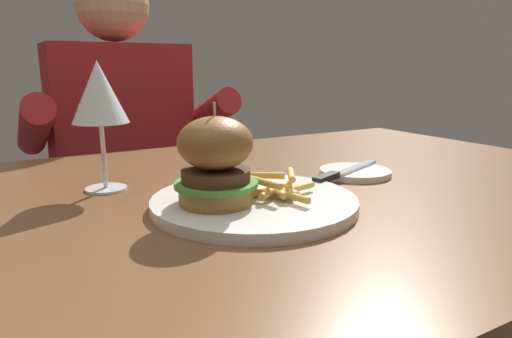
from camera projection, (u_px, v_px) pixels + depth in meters
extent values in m
cube|color=brown|center=(244.00, 203.00, 0.69)|extent=(1.38, 0.83, 0.04)
cylinder|color=brown|center=(372.00, 259.00, 1.38)|extent=(0.06, 0.06, 0.70)
cylinder|color=white|center=(254.00, 202.00, 0.61)|extent=(0.27, 0.27, 0.01)
cylinder|color=#9E6B38|center=(216.00, 195.00, 0.58)|extent=(0.09, 0.09, 0.02)
cylinder|color=#4C9338|center=(216.00, 184.00, 0.57)|extent=(0.11, 0.11, 0.01)
cylinder|color=#4C2D1E|center=(216.00, 175.00, 0.57)|extent=(0.09, 0.09, 0.02)
ellipsoid|color=brown|center=(215.00, 143.00, 0.56)|extent=(0.09, 0.09, 0.07)
cylinder|color=#CCB78C|center=(215.00, 123.00, 0.56)|extent=(0.00, 0.00, 0.05)
cylinder|color=gold|center=(259.00, 192.00, 0.61)|extent=(0.07, 0.03, 0.01)
cylinder|color=#E0B251|center=(266.00, 193.00, 0.60)|extent=(0.05, 0.05, 0.01)
cylinder|color=#E0B251|center=(291.00, 190.00, 0.62)|extent=(0.02, 0.05, 0.01)
cylinder|color=#EABC5B|center=(291.00, 189.00, 0.61)|extent=(0.04, 0.05, 0.01)
cylinder|color=gold|center=(291.00, 195.00, 0.58)|extent=(0.02, 0.07, 0.01)
cylinder|color=#E0B251|center=(297.00, 188.00, 0.61)|extent=(0.06, 0.02, 0.01)
cylinder|color=#EABC5B|center=(275.00, 189.00, 0.61)|extent=(0.03, 0.07, 0.01)
cylinder|color=#E0B251|center=(264.00, 182.00, 0.59)|extent=(0.02, 0.06, 0.01)
cylinder|color=gold|center=(265.00, 175.00, 0.61)|extent=(0.05, 0.04, 0.01)
cylinder|color=gold|center=(270.00, 192.00, 0.59)|extent=(0.05, 0.03, 0.01)
cylinder|color=#E0B251|center=(291.00, 175.00, 0.62)|extent=(0.04, 0.05, 0.01)
cylinder|color=silver|center=(106.00, 189.00, 0.69)|extent=(0.06, 0.06, 0.00)
cylinder|color=silver|center=(104.00, 156.00, 0.68)|extent=(0.01, 0.01, 0.10)
cone|color=silver|center=(99.00, 92.00, 0.66)|extent=(0.08, 0.08, 0.09)
cylinder|color=white|center=(355.00, 172.00, 0.78)|extent=(0.12, 0.12, 0.01)
cube|color=silver|center=(355.00, 168.00, 0.78)|extent=(0.13, 0.07, 0.00)
cube|color=black|center=(326.00, 178.00, 0.70)|extent=(0.06, 0.04, 0.01)
cube|color=#282833|center=(132.00, 300.00, 1.38)|extent=(0.30, 0.22, 0.46)
cube|color=maroon|center=(121.00, 140.00, 1.27)|extent=(0.36, 0.20, 0.52)
sphere|color=tan|center=(112.00, 4.00, 1.19)|extent=(0.19, 0.19, 0.19)
cylinder|color=maroon|center=(35.00, 127.00, 1.09)|extent=(0.07, 0.34, 0.18)
cylinder|color=maroon|center=(205.00, 117.00, 1.30)|extent=(0.07, 0.34, 0.18)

